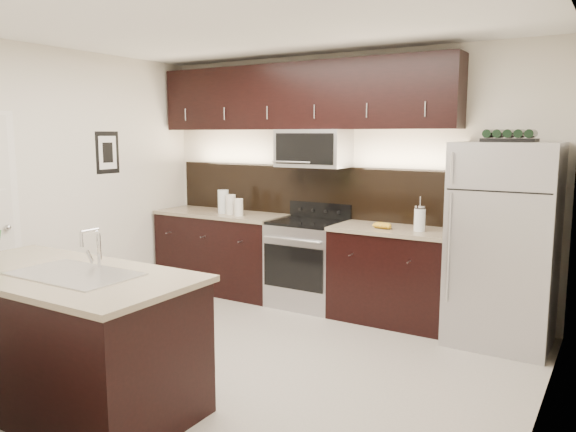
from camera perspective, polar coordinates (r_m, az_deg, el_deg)
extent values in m
plane|color=gray|center=(4.76, -5.62, -14.63)|extent=(4.50, 4.50, 0.00)
cube|color=beige|center=(6.11, 5.53, 3.59)|extent=(4.50, 0.02, 2.70)
cube|color=beige|center=(6.03, -23.19, 2.89)|extent=(0.02, 4.00, 2.70)
cube|color=beige|center=(3.55, 24.52, -0.57)|extent=(0.02, 4.00, 2.70)
cube|color=white|center=(4.46, -6.14, 19.24)|extent=(4.50, 4.00, 0.02)
sphere|color=silver|center=(5.77, -26.57, -1.05)|extent=(0.06, 0.06, 0.06)
cube|color=black|center=(6.47, -17.85, 6.15)|extent=(0.01, 0.32, 0.46)
cube|color=white|center=(6.47, -17.84, 6.15)|extent=(0.00, 0.24, 0.36)
cube|color=black|center=(6.73, -6.68, -3.74)|extent=(1.57, 0.62, 0.90)
cube|color=black|center=(5.70, 10.50, -6.04)|extent=(1.16, 0.62, 0.90)
cube|color=#B2B2B7|center=(6.10, 2.02, -4.96)|extent=(0.76, 0.62, 0.90)
cube|color=black|center=(6.01, 2.04, -0.64)|extent=(0.76, 0.60, 0.03)
cube|color=tan|center=(6.65, -6.75, 0.22)|extent=(1.59, 0.65, 0.04)
cube|color=tan|center=(5.61, 10.63, -1.38)|extent=(1.18, 0.65, 0.04)
cube|color=black|center=(6.32, 1.74, 2.60)|extent=(3.49, 0.02, 0.56)
cube|color=#B2B2B7|center=(6.03, 2.59, 6.88)|extent=(0.76, 0.40, 0.40)
cube|color=black|center=(6.17, 1.08, 12.03)|extent=(3.49, 0.33, 0.70)
cube|color=black|center=(4.21, -21.82, -11.74)|extent=(1.90, 0.90, 0.90)
cube|color=tan|center=(4.08, -22.18, -5.51)|extent=(1.96, 0.96, 0.04)
cube|color=silver|center=(3.95, -20.89, -5.47)|extent=(0.84, 0.50, 0.01)
cylinder|color=silver|center=(4.06, -18.64, -3.37)|extent=(0.03, 0.03, 0.24)
cylinder|color=silver|center=(3.99, -19.51, -1.42)|extent=(0.02, 0.14, 0.02)
cylinder|color=silver|center=(3.95, -20.25, -2.27)|extent=(0.02, 0.02, 0.10)
cube|color=#B2B2B7|center=(5.28, 21.06, -2.70)|extent=(0.86, 0.78, 1.78)
cube|color=black|center=(5.20, 21.59, 7.18)|extent=(0.44, 0.27, 0.03)
cylinder|color=black|center=(5.23, 19.79, 7.84)|extent=(0.07, 0.25, 0.07)
cylinder|color=black|center=(5.21, 20.70, 7.80)|extent=(0.07, 0.25, 0.07)
cylinder|color=black|center=(5.20, 21.62, 7.75)|extent=(0.07, 0.25, 0.07)
cylinder|color=black|center=(5.18, 22.54, 7.70)|extent=(0.07, 0.25, 0.07)
cylinder|color=black|center=(5.17, 23.47, 7.65)|extent=(0.07, 0.25, 0.07)
cylinder|color=silver|center=(6.55, -6.60, 1.48)|extent=(0.12, 0.12, 0.27)
cylinder|color=silver|center=(6.43, -5.83, 1.16)|extent=(0.11, 0.11, 0.23)
cylinder|color=silver|center=(6.32, -5.03, 0.89)|extent=(0.10, 0.10, 0.19)
cylinder|color=silver|center=(5.45, 13.23, -0.38)|extent=(0.11, 0.11, 0.21)
cylinder|color=silver|center=(5.43, 13.27, 0.84)|extent=(0.11, 0.11, 0.02)
cylinder|color=silver|center=(5.43, 13.29, 1.40)|extent=(0.01, 0.01, 0.09)
ellipsoid|color=#C38E1B|center=(5.57, 9.20, -0.88)|extent=(0.22, 0.19, 0.06)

